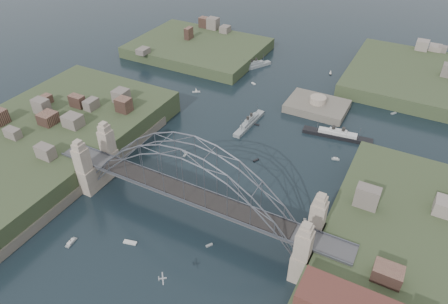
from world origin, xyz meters
TOP-DOWN VIEW (x-y plane):
  - ground at (0.00, 0.00)m, footprint 500.00×500.00m
  - bridge at (0.00, 0.00)m, footprint 84.00×13.80m
  - shore_west at (-57.32, 0.00)m, footprint 50.50×90.00m
  - shore_east at (57.32, 0.00)m, footprint 50.50×90.00m
  - headland_nw at (-55.00, 95.00)m, footprint 60.00×45.00m
  - headland_ne at (50.00, 110.00)m, footprint 70.00×55.00m
  - fort_island at (12.00, 70.00)m, footprint 22.00×16.00m
  - naval_cruiser_near at (-5.94, 48.35)m, footprint 3.57×19.03m
  - naval_cruiser_far at (-24.33, 92.15)m, footprint 10.87×16.46m
  - ocean_liner at (23.82, 55.48)m, footprint 23.59×5.96m
  - aeroplane at (7.86, -24.21)m, footprint 2.21×2.66m
  - small_boat_a at (-16.47, 22.56)m, footprint 1.12×2.50m
  - small_boat_b at (4.79, 30.59)m, footprint 1.50×2.09m
  - small_boat_c at (-9.14, -14.88)m, footprint 3.53×1.88m
  - small_boat_d at (26.87, 42.84)m, footprint 2.53×1.34m
  - small_boat_e at (-35.25, 60.31)m, footprint 3.19×2.68m
  - small_boat_f at (-3.47, 49.57)m, footprint 1.73×0.67m
  - small_boat_h at (-17.84, 77.91)m, footprint 2.28×1.64m
  - small_boat_i at (27.09, 12.52)m, footprint 1.43×2.39m
  - small_boat_j at (-22.13, -21.85)m, footprint 1.45×3.46m
  - small_boat_k at (8.03, 101.94)m, footprint 1.58×2.26m
  - small_boat_l at (-38.33, 30.24)m, footprint 2.40×2.21m
  - small_boat_m at (8.81, -6.35)m, footprint 1.48×1.82m
  - small_boat_n at (38.28, 80.62)m, footprint 1.96×2.34m

SIDE VIEW (x-z plane):
  - fort_island at x=12.00m, z-range -5.04..4.36m
  - ground at x=0.00m, z-range 0.00..0.00m
  - small_boat_c at x=-9.14m, z-range -0.08..0.38m
  - small_boat_b at x=4.79m, z-range -0.08..0.38m
  - small_boat_f at x=-3.47m, z-range -0.08..0.38m
  - small_boat_h at x=-17.84m, z-range -0.08..0.38m
  - small_boat_l at x=-38.33m, z-range -0.08..0.38m
  - small_boat_m at x=8.81m, z-range -0.08..0.38m
  - small_boat_n at x=38.28m, z-range -0.08..0.38m
  - small_boat_j at x=-22.13m, z-range -0.43..0.99m
  - small_boat_d at x=26.87m, z-range -0.43..1.00m
  - small_boat_i at x=27.09m, z-range -0.43..1.00m
  - headland_nw at x=-55.00m, z-range -4.00..5.00m
  - small_boat_e at x=-35.25m, z-range -0.46..1.91m
  - headland_ne at x=50.00m, z-range -4.00..5.50m
  - small_boat_a at x=-16.47m, z-range -0.33..2.04m
  - naval_cruiser_near at x=-5.94m, z-range -1.96..3.72m
  - ocean_liner at x=23.82m, z-range -1.98..3.76m
  - small_boat_k at x=8.03m, z-range -0.28..2.10m
  - naval_cruiser_far at x=-24.33m, z-range -2.05..3.90m
  - shore_west at x=-57.32m, z-range -4.03..7.97m
  - shore_east at x=57.32m, z-range -4.03..7.97m
  - aeroplane at x=7.86m, z-range 7.54..8.00m
  - bridge at x=0.00m, z-range 0.02..24.62m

